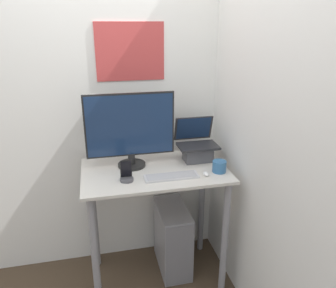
{
  "coord_description": "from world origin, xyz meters",
  "views": [
    {
      "loc": [
        -0.37,
        -1.73,
        1.88
      ],
      "look_at": [
        0.1,
        0.31,
        1.11
      ],
      "focal_mm": 35.0,
      "sensor_mm": 36.0,
      "label": 1
    }
  ],
  "objects_px": {
    "computer_tower": "(173,238)",
    "mouse": "(206,174)",
    "laptop": "(197,148)",
    "cell_phone": "(126,175)",
    "keyboard": "(171,176)",
    "monitor": "(130,131)"
  },
  "relations": [
    {
      "from": "monitor",
      "to": "mouse",
      "type": "height_order",
      "value": "monitor"
    },
    {
      "from": "cell_phone",
      "to": "computer_tower",
      "type": "bearing_deg",
      "value": 31.28
    },
    {
      "from": "laptop",
      "to": "keyboard",
      "type": "height_order",
      "value": "laptop"
    },
    {
      "from": "laptop",
      "to": "mouse",
      "type": "distance_m",
      "value": 0.29
    },
    {
      "from": "laptop",
      "to": "keyboard",
      "type": "bearing_deg",
      "value": -135.24
    },
    {
      "from": "laptop",
      "to": "computer_tower",
      "type": "bearing_deg",
      "value": -176.48
    },
    {
      "from": "monitor",
      "to": "laptop",
      "type": "bearing_deg",
      "value": 0.66
    },
    {
      "from": "laptop",
      "to": "monitor",
      "type": "distance_m",
      "value": 0.51
    },
    {
      "from": "computer_tower",
      "to": "mouse",
      "type": "bearing_deg",
      "value": -58.63
    },
    {
      "from": "cell_phone",
      "to": "keyboard",
      "type": "bearing_deg",
      "value": -4.09
    },
    {
      "from": "laptop",
      "to": "keyboard",
      "type": "xyz_separation_m",
      "value": [
        -0.25,
        -0.25,
        -0.08
      ]
    },
    {
      "from": "laptop",
      "to": "mouse",
      "type": "xyz_separation_m",
      "value": [
        -0.02,
        -0.27,
        -0.08
      ]
    },
    {
      "from": "keyboard",
      "to": "mouse",
      "type": "bearing_deg",
      "value": -5.77
    },
    {
      "from": "monitor",
      "to": "computer_tower",
      "type": "distance_m",
      "value": 0.97
    },
    {
      "from": "cell_phone",
      "to": "computer_tower",
      "type": "distance_m",
      "value": 0.81
    },
    {
      "from": "laptop",
      "to": "computer_tower",
      "type": "distance_m",
      "value": 0.77
    },
    {
      "from": "cell_phone",
      "to": "computer_tower",
      "type": "relative_size",
      "value": 0.26
    },
    {
      "from": "laptop",
      "to": "computer_tower",
      "type": "relative_size",
      "value": 0.57
    },
    {
      "from": "laptop",
      "to": "monitor",
      "type": "xyz_separation_m",
      "value": [
        -0.49,
        -0.01,
        0.17
      ]
    },
    {
      "from": "monitor",
      "to": "cell_phone",
      "type": "distance_m",
      "value": 0.32
    },
    {
      "from": "mouse",
      "to": "monitor",
      "type": "bearing_deg",
      "value": 149.74
    },
    {
      "from": "mouse",
      "to": "cell_phone",
      "type": "distance_m",
      "value": 0.52
    }
  ]
}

